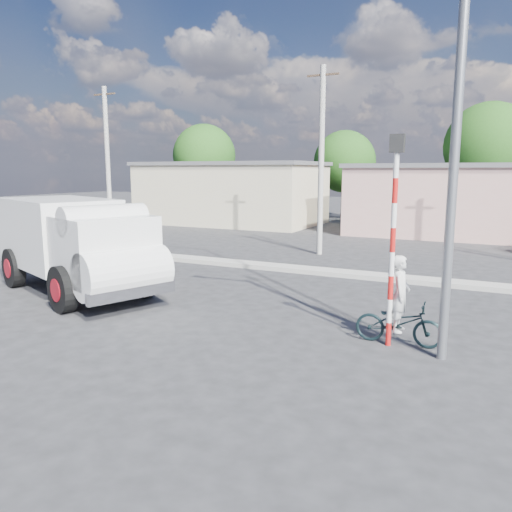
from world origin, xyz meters
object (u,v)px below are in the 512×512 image
at_px(bicycle, 399,323).
at_px(cyclist, 399,307).
at_px(streetlight, 449,97).
at_px(truck, 77,242).
at_px(traffic_pole, 394,223).

distance_m(bicycle, cyclist, 0.33).
xyz_separation_m(bicycle, streetlight, (0.76, -0.45, 4.49)).
xyz_separation_m(truck, traffic_pole, (9.29, -0.48, 1.05)).
bearing_deg(cyclist, truck, 85.89).
bearing_deg(truck, bicycle, 19.14).
bearing_deg(bicycle, cyclist, -0.00).
height_order(bicycle, streetlight, streetlight).
relative_size(bicycle, streetlight, 0.20).
distance_m(truck, cyclist, 9.50).
bearing_deg(bicycle, streetlight, -122.70).
xyz_separation_m(truck, bicycle, (9.47, -0.33, -1.07)).
bearing_deg(truck, cyclist, 19.14).
xyz_separation_m(cyclist, streetlight, (0.76, -0.45, 4.15)).
relative_size(traffic_pole, streetlight, 0.48).
distance_m(truck, bicycle, 9.53).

